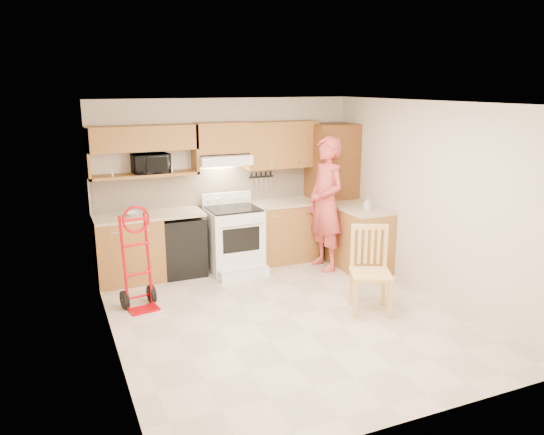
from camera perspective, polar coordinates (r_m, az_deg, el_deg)
floor at (r=6.47m, az=1.78°, el=-10.59°), size 4.00×4.50×0.02m
ceiling at (r=5.88m, az=1.97°, el=12.32°), size 4.00×4.50×0.02m
wall_back at (r=8.11m, az=-4.93°, el=3.82°), size 4.00×0.02×2.50m
wall_front at (r=4.21m, az=15.11°, el=-6.47°), size 4.00×0.02×2.50m
wall_left at (r=5.53m, az=-17.35°, el=-1.67°), size 0.02×4.50×2.50m
wall_right at (r=7.12m, az=16.69°, el=1.83°), size 0.02×4.50×2.50m
backsplash at (r=8.10m, az=-4.86°, el=3.44°), size 3.92×0.03×0.55m
lower_cab_left at (r=7.67m, az=-15.12°, el=-3.40°), size 0.90×0.60×0.90m
dishwasher at (r=7.80m, az=-9.66°, el=-2.98°), size 0.60×0.60×0.85m
lower_cab_right at (r=8.30m, az=1.31°, el=-1.55°), size 1.14×0.60×0.90m
countertop_left at (r=7.59m, az=-13.11°, el=0.23°), size 1.50×0.63×0.04m
countertop_right at (r=8.19m, az=1.33°, el=1.62°), size 1.14×0.63×0.04m
cab_return_right at (r=8.03m, az=9.36°, el=-2.29°), size 0.60×1.00×0.90m
countertop_return at (r=7.91m, az=9.49°, el=0.98°), size 0.63×1.00×0.04m
pantry_tall at (r=8.53m, az=6.36°, el=2.93°), size 0.70×0.60×2.10m
upper_cab_left at (r=7.54m, az=-13.75°, el=8.30°), size 1.50×0.33×0.34m
upper_shelf_mw at (r=7.61m, az=-13.53°, el=4.48°), size 1.50×0.33×0.04m
upper_cab_center at (r=7.81m, az=-5.47°, el=8.53°), size 0.76×0.33×0.44m
upper_cab_right at (r=8.17m, az=0.97°, el=7.84°), size 1.14×0.33×0.70m
range_hood at (r=7.79m, az=-5.27°, el=6.22°), size 0.76×0.46×0.14m
knife_strip at (r=8.25m, az=-1.17°, el=3.97°), size 0.40×0.05×0.29m
microwave at (r=7.60m, az=-12.91°, el=5.69°), size 0.52×0.37×0.27m
range at (r=7.77m, az=-3.99°, el=-1.83°), size 0.76×1.00×1.12m
person at (r=7.83m, az=5.82°, el=1.49°), size 0.51×0.75×1.98m
hand_truck at (r=6.66m, az=-14.15°, el=-4.78°), size 0.53×0.50×1.17m
dining_chair at (r=6.50m, az=10.57°, el=-5.66°), size 0.64×0.66×1.04m
soap_bottle at (r=7.74m, az=10.25°, el=1.51°), size 0.11×0.11×0.19m
bowl at (r=7.54m, az=-14.74°, el=0.40°), size 0.20×0.20×0.05m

